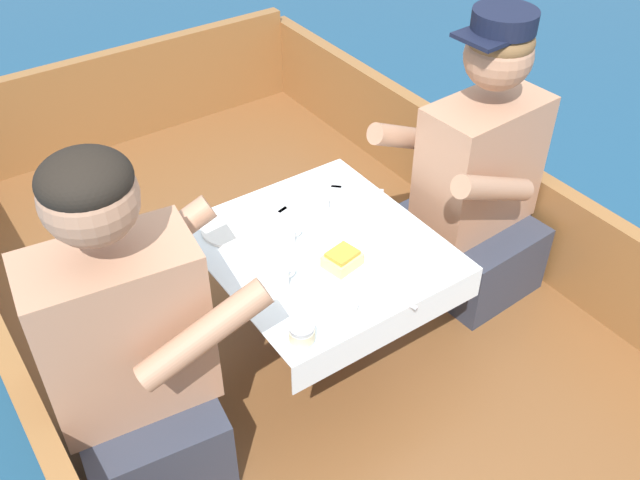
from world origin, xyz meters
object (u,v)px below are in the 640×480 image
Objects in this scene: person_starboard at (476,186)px; tin_can at (302,334)px; person_port at (131,354)px; coffee_cup_starboard at (285,237)px; sandwich at (342,259)px; coffee_cup_port at (276,278)px.

person_starboard reaches higher than tin_can.
tin_can is (0.37, -0.22, 0.05)m from person_port.
person_starboard is at bearing -6.14° from coffee_cup_starboard.
sandwich is 0.30m from tin_can.
person_port is 0.43m from tin_can.
sandwich reaches higher than tin_can.
coffee_cup_starboard is at bearing 63.95° from tin_can.
person_starboard reaches higher than sandwich.
sandwich is 0.20m from coffee_cup_port.
sandwich is 1.09× the size of coffee_cup_port.
person_port reaches higher than coffee_cup_starboard.
person_port is at bearing 177.91° from coffee_cup_port.
tin_can is at bearing -24.03° from person_port.
person_starboard is 9.83× the size of coffee_cup_port.
person_port is 9.06× the size of sandwich.
tin_can is (-0.17, -0.35, 0.00)m from coffee_cup_starboard.
person_starboard is 0.64m from sandwich.
coffee_cup_port is (0.42, -0.02, 0.05)m from person_port.
coffee_cup_port is 0.21m from tin_can.
sandwich is at bearing -67.00° from coffee_cup_starboard.
coffee_cup_starboard is at bearing 113.00° from sandwich.
coffee_cup_port is at bearing 1.42° from person_starboard.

